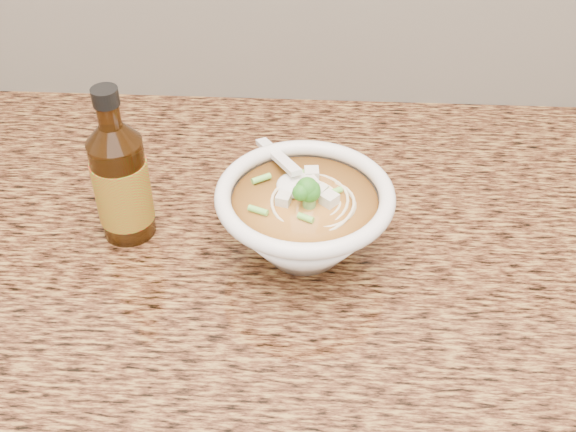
{
  "coord_description": "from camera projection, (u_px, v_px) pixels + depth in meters",
  "views": [
    {
      "loc": [
        0.01,
        0.96,
        1.52
      ],
      "look_at": [
        -0.03,
        1.62,
        0.96
      ],
      "focal_mm": 45.0,
      "sensor_mm": 36.0,
      "label": 1
    }
  ],
  "objects": [
    {
      "name": "cabinet",
      "position": [
        307.0,
        426.0,
        1.25
      ],
      "size": [
        4.0,
        0.65,
        0.86
      ],
      "primitive_type": "cube",
      "color": "#372010",
      "rests_on": "ground"
    },
    {
      "name": "soup_bowl",
      "position": [
        304.0,
        219.0,
        0.87
      ],
      "size": [
        0.21,
        0.23,
        0.12
      ],
      "rotation": [
        0.0,
        0.0,
        0.21
      ],
      "color": "white",
      "rests_on": "counter_slab"
    },
    {
      "name": "counter_slab",
      "position": [
        313.0,
        233.0,
        0.96
      ],
      "size": [
        4.0,
        0.68,
        0.04
      ],
      "primitive_type": "cube",
      "color": "olive",
      "rests_on": "cabinet"
    },
    {
      "name": "hot_sauce_bottle",
      "position": [
        121.0,
        182.0,
        0.88
      ],
      "size": [
        0.09,
        0.09,
        0.21
      ],
      "rotation": [
        0.0,
        0.0,
        -0.3
      ],
      "color": "#381C07",
      "rests_on": "counter_slab"
    }
  ]
}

